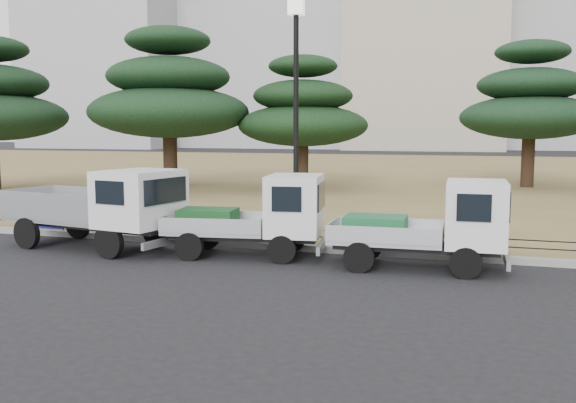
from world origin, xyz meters
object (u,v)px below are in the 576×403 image
(truck_large, at_px, (102,205))
(tarp_pile, at_px, (50,213))
(truck_kei_front, at_px, (257,216))
(truck_kei_rear, at_px, (431,225))
(street_lamp, at_px, (296,71))

(truck_large, height_order, tarp_pile, truck_large)
(truck_kei_front, distance_m, tarp_pile, 7.51)
(truck_kei_rear, height_order, tarp_pile, truck_kei_rear)
(truck_large, relative_size, street_lamp, 0.77)
(street_lamp, bearing_deg, truck_kei_front, -113.61)
(tarp_pile, bearing_deg, street_lamp, -3.47)
(truck_large, height_order, truck_kei_rear, truck_large)
(street_lamp, xyz_separation_m, tarp_pile, (-7.85, 0.48, -3.91))
(truck_kei_front, bearing_deg, street_lamp, 57.92)
(tarp_pile, bearing_deg, truck_kei_front, -13.62)
(truck_kei_rear, xyz_separation_m, street_lamp, (-3.51, 1.45, 3.48))
(truck_large, relative_size, tarp_pile, 3.26)
(truck_kei_rear, relative_size, street_lamp, 0.59)
(truck_large, distance_m, truck_kei_front, 4.08)
(truck_large, relative_size, truck_kei_front, 1.26)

